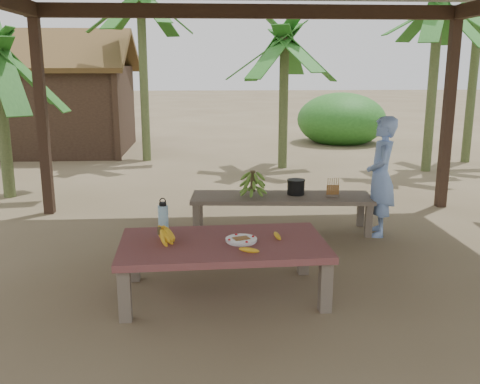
{
  "coord_description": "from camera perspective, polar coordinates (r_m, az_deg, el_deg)",
  "views": [
    {
      "loc": [
        -0.62,
        -5.05,
        2.01
      ],
      "look_at": [
        -0.29,
        0.02,
        0.8
      ],
      "focal_mm": 40.0,
      "sensor_mm": 36.0,
      "label": 1
    }
  ],
  "objects": [
    {
      "name": "ground",
      "position": [
        5.47,
        3.03,
        -8.19
      ],
      "size": [
        80.0,
        80.0,
        0.0
      ],
      "primitive_type": "plane",
      "color": "brown",
      "rests_on": "ground"
    },
    {
      "name": "work_table",
      "position": [
        4.73,
        -1.83,
        -6.06
      ],
      "size": [
        1.84,
        1.07,
        0.5
      ],
      "rotation": [
        0.0,
        0.0,
        0.04
      ],
      "color": "brown",
      "rests_on": "ground"
    },
    {
      "name": "bench",
      "position": [
        6.58,
        4.43,
        -0.87
      ],
      "size": [
        2.24,
        0.77,
        0.45
      ],
      "rotation": [
        0.0,
        0.0,
        -0.08
      ],
      "color": "brown",
      "rests_on": "ground"
    },
    {
      "name": "ripe_banana_bunch",
      "position": [
        4.71,
        -8.59,
        -4.49
      ],
      "size": [
        0.3,
        0.28,
        0.16
      ],
      "primitive_type": null,
      "rotation": [
        0.0,
        0.0,
        0.26
      ],
      "color": "yellow",
      "rests_on": "work_table"
    },
    {
      "name": "plate",
      "position": [
        4.69,
        0.14,
        -5.14
      ],
      "size": [
        0.28,
        0.28,
        0.04
      ],
      "color": "white",
      "rests_on": "work_table"
    },
    {
      "name": "loose_banana_front",
      "position": [
        4.43,
        0.98,
        -6.21
      ],
      "size": [
        0.17,
        0.05,
        0.04
      ],
      "primitive_type": "ellipsoid",
      "rotation": [
        0.0,
        0.0,
        1.52
      ],
      "color": "yellow",
      "rests_on": "work_table"
    },
    {
      "name": "loose_banana_side",
      "position": [
        4.8,
        4.01,
        -4.69
      ],
      "size": [
        0.08,
        0.16,
        0.04
      ],
      "primitive_type": "ellipsoid",
      "rotation": [
        0.0,
        0.0,
        0.25
      ],
      "color": "yellow",
      "rests_on": "work_table"
    },
    {
      "name": "water_flask",
      "position": [
        4.94,
        -8.19,
        -2.81
      ],
      "size": [
        0.09,
        0.09,
        0.34
      ],
      "color": "#409BC9",
      "rests_on": "work_table"
    },
    {
      "name": "green_banana_stalk",
      "position": [
        6.52,
        1.38,
        1.01
      ],
      "size": [
        0.31,
        0.31,
        0.33
      ],
      "primitive_type": null,
      "rotation": [
        0.0,
        0.0,
        -0.08
      ],
      "color": "#598C2D",
      "rests_on": "bench"
    },
    {
      "name": "cooking_pot",
      "position": [
        6.64,
        5.98,
        0.5
      ],
      "size": [
        0.21,
        0.21,
        0.18
      ],
      "primitive_type": "cylinder",
      "color": "black",
      "rests_on": "bench"
    },
    {
      "name": "skewer_rack",
      "position": [
        6.56,
        9.88,
        0.5
      ],
      "size": [
        0.19,
        0.09,
        0.24
      ],
      "primitive_type": null,
      "rotation": [
        0.0,
        0.0,
        -0.08
      ],
      "color": "#A57F47",
      "rests_on": "bench"
    },
    {
      "name": "woman",
      "position": [
        6.58,
        14.8,
        1.6
      ],
      "size": [
        0.46,
        0.59,
        1.44
      ],
      "primitive_type": "imported",
      "rotation": [
        0.0,
        0.0,
        -1.82
      ],
      "color": "#7B9EE8",
      "rests_on": "ground"
    },
    {
      "name": "hut",
      "position": [
        13.65,
        -20.5,
        8.72
      ],
      "size": [
        4.4,
        3.43,
        2.85
      ],
      "color": "black",
      "rests_on": "ground"
    },
    {
      "name": "banana_plant_ne",
      "position": [
        10.91,
        20.36,
        16.98
      ],
      "size": [
        1.8,
        1.8,
        3.34
      ],
      "color": "#596638",
      "rests_on": "ground"
    },
    {
      "name": "banana_plant_n",
      "position": [
        10.64,
        4.76,
        14.66
      ],
      "size": [
        1.8,
        1.8,
        2.74
      ],
      "color": "#596638",
      "rests_on": "ground"
    },
    {
      "name": "banana_plant_nw",
      "position": [
        11.69,
        -10.54,
        18.86
      ],
      "size": [
        1.8,
        1.8,
        3.68
      ],
      "color": "#596638",
      "rests_on": "ground"
    },
    {
      "name": "banana_plant_far",
      "position": [
        12.3,
        24.23,
        17.55
      ],
      "size": [
        1.8,
        1.8,
        3.65
      ],
      "color": "#596638",
      "rests_on": "ground"
    }
  ]
}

